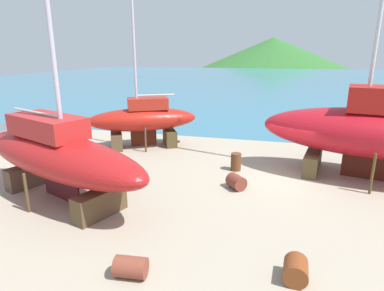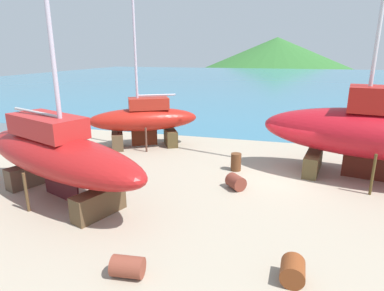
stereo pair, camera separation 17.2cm
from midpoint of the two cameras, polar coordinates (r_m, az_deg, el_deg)
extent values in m
plane|color=tan|center=(13.48, 16.00, -11.53)|extent=(43.45, 43.45, 0.00)
cube|color=teal|center=(78.49, 16.07, 11.01)|extent=(145.12, 110.76, 0.01)
cone|color=#30692C|center=(201.57, 14.57, 13.85)|extent=(140.49, 140.49, 29.10)
cube|color=brown|center=(18.34, 20.78, -2.68)|extent=(1.23, 2.94, 1.07)
cylinder|color=brown|center=(16.34, 29.49, -4.49)|extent=(0.12, 0.12, 1.89)
cylinder|color=brown|center=(20.10, 29.08, -0.87)|extent=(0.12, 0.12, 1.89)
ellipsoid|color=red|center=(17.87, 29.88, 1.82)|extent=(11.18, 5.54, 2.34)
cube|color=#4B1910|center=(18.39, 29.02, -4.21)|extent=(2.54, 0.57, 1.64)
cube|color=brown|center=(21.79, -12.76, 0.84)|extent=(1.45, 1.87, 1.05)
cube|color=brown|center=(22.07, -3.55, 1.41)|extent=(1.45, 1.87, 1.05)
cylinder|color=brown|center=(20.63, -7.84, 0.99)|extent=(0.12, 0.12, 1.57)
cylinder|color=brown|center=(22.96, -8.43, 2.51)|extent=(0.12, 0.12, 1.57)
ellipsoid|color=#AA1D14|center=(21.55, -8.26, 4.58)|extent=(7.26, 5.31, 1.48)
cube|color=#45180B|center=(21.84, -8.13, 1.34)|extent=(1.53, 0.88, 1.04)
cube|color=#AA271B|center=(21.41, -7.43, 7.36)|extent=(2.87, 2.37, 0.74)
cylinder|color=silver|center=(21.13, -9.86, 18.37)|extent=(0.16, 0.16, 8.99)
cylinder|color=silver|center=(21.39, -6.05, 8.83)|extent=(2.23, 1.28, 0.11)
cube|color=brown|center=(13.16, -15.71, -9.71)|extent=(1.43, 2.26, 1.02)
cube|color=brown|center=(17.21, -26.24, -4.61)|extent=(1.43, 2.26, 1.02)
cylinder|color=brown|center=(15.75, -17.28, -4.31)|extent=(0.12, 0.12, 1.62)
cylinder|color=brown|center=(14.37, -26.84, -7.37)|extent=(0.12, 0.12, 1.62)
ellipsoid|color=#AA1919|center=(14.64, -22.29, -1.58)|extent=(10.43, 6.16, 1.72)
cube|color=#48171C|center=(15.11, -21.71, -6.87)|extent=(2.30, 0.95, 1.20)
cube|color=red|center=(14.77, -23.82, 3.24)|extent=(3.99, 2.82, 0.86)
cylinder|color=silver|center=(15.35, -25.46, 5.28)|extent=(3.36, 1.39, 0.13)
cylinder|color=brown|center=(17.47, 8.03, -2.89)|extent=(0.63, 0.63, 0.94)
cylinder|color=brown|center=(9.95, 17.81, -20.25)|extent=(0.72, 0.84, 0.67)
cylinder|color=brown|center=(15.20, 8.04, -6.38)|extent=(1.04, 1.06, 0.67)
cylinder|color=brown|center=(9.88, -10.75, -20.22)|extent=(0.96, 0.69, 0.61)
camera|label=1|loc=(0.09, -89.71, 0.08)|focal=30.30mm
camera|label=2|loc=(0.09, 90.29, -0.08)|focal=30.30mm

